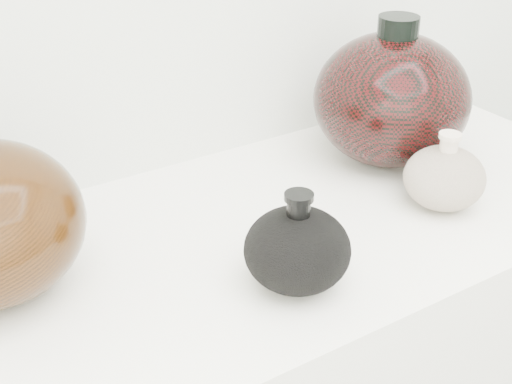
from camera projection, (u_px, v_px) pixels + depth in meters
black_gourd_vase at (297, 249)px, 0.86m from camera, size 0.16×0.16×0.13m
cream_gourd_vase at (444, 177)px, 1.03m from camera, size 0.13×0.13×0.12m
right_round_pot at (391, 99)px, 1.14m from camera, size 0.28×0.28×0.24m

